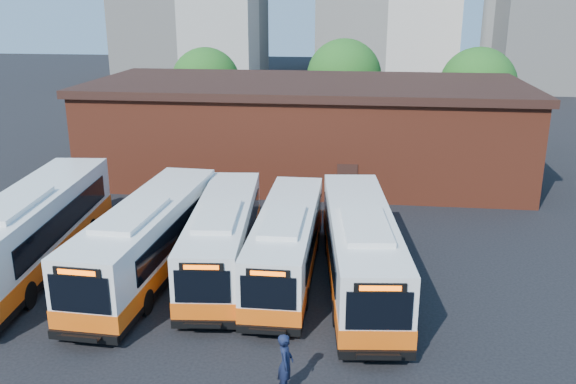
# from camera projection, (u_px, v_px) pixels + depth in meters

# --- Properties ---
(ground) EXTENTS (220.00, 220.00, 0.00)m
(ground) POSITION_uv_depth(u_px,v_px,m) (256.00, 316.00, 23.32)
(ground) COLOR black
(bus_farwest) EXTENTS (3.94, 13.69, 3.68)m
(bus_farwest) POSITION_uv_depth(u_px,v_px,m) (33.00, 234.00, 26.93)
(bus_farwest) COLOR silver
(bus_farwest) RESTS_ON ground
(bus_west) EXTENTS (3.12, 12.64, 3.41)m
(bus_west) POSITION_uv_depth(u_px,v_px,m) (148.00, 242.00, 26.35)
(bus_west) COLOR silver
(bus_west) RESTS_ON ground
(bus_midwest) EXTENTS (3.41, 11.69, 3.14)m
(bus_midwest) POSITION_uv_depth(u_px,v_px,m) (223.00, 240.00, 26.88)
(bus_midwest) COLOR silver
(bus_midwest) RESTS_ON ground
(bus_mideast) EXTENTS (2.44, 11.36, 3.08)m
(bus_mideast) POSITION_uv_depth(u_px,v_px,m) (287.00, 245.00, 26.37)
(bus_mideast) COLOR silver
(bus_mideast) RESTS_ON ground
(bus_east) EXTENTS (3.84, 12.58, 3.38)m
(bus_east) POSITION_uv_depth(u_px,v_px,m) (360.00, 252.00, 25.32)
(bus_east) COLOR silver
(bus_east) RESTS_ON ground
(transit_worker) EXTENTS (0.53, 0.76, 1.99)m
(transit_worker) POSITION_uv_depth(u_px,v_px,m) (285.00, 364.00, 18.50)
(transit_worker) COLOR black
(transit_worker) RESTS_ON ground
(depot_building) EXTENTS (28.60, 12.60, 6.40)m
(depot_building) POSITION_uv_depth(u_px,v_px,m) (306.00, 128.00, 41.26)
(depot_building) COLOR maroon
(depot_building) RESTS_ON ground
(tree_west) EXTENTS (6.00, 6.00, 7.65)m
(tree_west) POSITION_uv_depth(u_px,v_px,m) (206.00, 82.00, 53.36)
(tree_west) COLOR #382314
(tree_west) RESTS_ON ground
(tree_mid) EXTENTS (6.56, 6.56, 8.36)m
(tree_mid) POSITION_uv_depth(u_px,v_px,m) (344.00, 76.00, 53.72)
(tree_mid) COLOR #382314
(tree_mid) RESTS_ON ground
(tree_east) EXTENTS (6.24, 6.24, 7.96)m
(tree_east) POSITION_uv_depth(u_px,v_px,m) (478.00, 86.00, 49.67)
(tree_east) COLOR #382314
(tree_east) RESTS_ON ground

